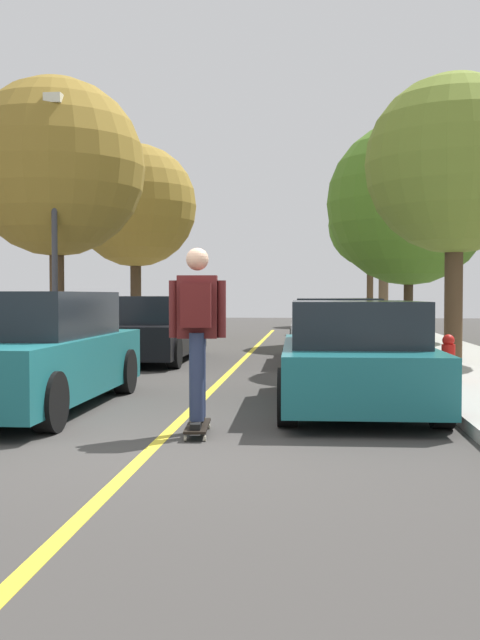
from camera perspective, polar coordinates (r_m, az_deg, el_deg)
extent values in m
plane|color=#3D3A38|center=(7.23, -6.52, -9.48)|extent=(80.00, 80.00, 0.00)
cube|color=gold|center=(11.13, -2.30, -5.44)|extent=(0.12, 39.20, 0.01)
cube|color=#196066|center=(9.79, -15.52, -3.35)|extent=(1.75, 4.55, 0.72)
cube|color=black|center=(9.88, -15.28, 0.43)|extent=(1.53, 2.58, 0.57)
cylinder|color=black|center=(8.08, -14.18, -6.02)|extent=(0.22, 0.64, 0.64)
cylinder|color=black|center=(11.06, -8.68, -3.85)|extent=(0.22, 0.64, 0.64)
cylinder|color=black|center=(11.56, -16.44, -3.66)|extent=(0.22, 0.64, 0.64)
cube|color=black|center=(16.38, -6.98, -1.33)|extent=(1.91, 4.67, 0.65)
cube|color=black|center=(16.49, -6.88, 0.81)|extent=(1.68, 2.95, 0.57)
cylinder|color=black|center=(14.62, -4.98, -2.44)|extent=(0.22, 0.64, 0.64)
cylinder|color=black|center=(15.05, -11.61, -2.35)|extent=(0.22, 0.64, 0.64)
cylinder|color=black|center=(17.83, -3.06, -1.65)|extent=(0.22, 0.64, 0.64)
cylinder|color=black|center=(18.18, -8.58, -1.60)|extent=(0.22, 0.64, 0.64)
cube|color=#196066|center=(9.69, 8.57, -3.63)|extent=(1.84, 4.36, 0.63)
cube|color=black|center=(9.72, 8.56, -0.16)|extent=(1.60, 2.79, 0.54)
cylinder|color=black|center=(11.14, 3.78, -3.80)|extent=(0.23, 0.64, 0.64)
cylinder|color=black|center=(11.25, 12.17, -3.78)|extent=(0.23, 0.64, 0.64)
cylinder|color=black|center=(8.22, 3.63, -5.83)|extent=(0.23, 0.64, 0.64)
cylinder|color=black|center=(8.37, 14.96, -5.75)|extent=(0.23, 0.64, 0.64)
cube|color=white|center=(16.07, 7.25, -1.32)|extent=(1.94, 4.60, 0.69)
cube|color=black|center=(15.95, 7.27, 0.76)|extent=(1.69, 2.96, 0.49)
cylinder|color=black|center=(17.65, 4.14, -1.69)|extent=(0.23, 0.64, 0.64)
cylinder|color=black|center=(17.73, 9.81, -1.70)|extent=(0.23, 0.64, 0.64)
cylinder|color=black|center=(14.48, 4.10, -2.48)|extent=(0.23, 0.64, 0.64)
cylinder|color=black|center=(14.58, 11.00, -2.48)|extent=(0.23, 0.64, 0.64)
cylinder|color=#4C3823|center=(17.59, -13.64, 2.64)|extent=(0.33, 0.33, 3.05)
sphere|color=olive|center=(17.82, -13.71, 11.13)|extent=(4.00, 4.00, 4.00)
cylinder|color=#3D2D1E|center=(25.09, -7.87, 2.32)|extent=(0.35, 0.35, 2.95)
sphere|color=olive|center=(25.26, -7.90, 8.55)|extent=(4.01, 4.01, 4.01)
cylinder|color=#4C3823|center=(15.22, 15.81, 2.08)|extent=(0.35, 0.35, 2.70)
sphere|color=olive|center=(15.43, 15.90, 11.25)|extent=(3.45, 3.45, 3.45)
cylinder|color=#3D2D1E|center=(21.84, 12.59, 2.02)|extent=(0.26, 0.26, 2.69)
sphere|color=#4C7A23|center=(21.99, 12.63, 8.58)|extent=(4.61, 4.61, 4.61)
cylinder|color=brown|center=(29.00, 10.77, 2.75)|extent=(0.37, 0.37, 3.46)
sphere|color=olive|center=(29.14, 10.80, 7.57)|extent=(2.83, 2.83, 2.83)
cylinder|color=#4C3823|center=(35.33, 9.78, 2.62)|extent=(0.30, 0.30, 3.48)
sphere|color=#4C7A23|center=(35.48, 9.81, 7.07)|extent=(3.85, 3.85, 3.85)
cylinder|color=#B2140F|center=(11.67, 15.44, -3.13)|extent=(0.20, 0.20, 0.55)
sphere|color=#B2140F|center=(11.64, 15.45, -1.49)|extent=(0.18, 0.18, 0.18)
cylinder|color=#38383D|center=(16.05, -13.82, 6.50)|extent=(0.12, 0.12, 5.17)
cube|color=#EAE5C6|center=(16.49, -13.90, 15.92)|extent=(0.36, 0.24, 0.20)
cube|color=black|center=(7.78, -3.22, -7.97)|extent=(0.28, 0.85, 0.02)
cylinder|color=beige|center=(8.13, -3.70, -8.00)|extent=(0.03, 0.06, 0.06)
cylinder|color=beige|center=(8.12, -2.35, -8.01)|extent=(0.03, 0.06, 0.06)
cylinder|color=beige|center=(7.46, -4.15, -8.89)|extent=(0.03, 0.06, 0.06)
cylinder|color=beige|center=(7.45, -2.68, -8.91)|extent=(0.03, 0.06, 0.06)
cube|color=#99999E|center=(8.12, -3.03, -7.73)|extent=(0.10, 0.05, 0.02)
cube|color=#99999E|center=(7.45, -3.42, -8.60)|extent=(0.10, 0.05, 0.02)
cube|color=black|center=(7.99, -3.09, -7.40)|extent=(0.12, 0.27, 0.06)
cube|color=black|center=(7.56, -3.34, -7.94)|extent=(0.12, 0.27, 0.06)
cylinder|color=#283351|center=(7.83, -3.15, -4.11)|extent=(0.16, 0.16, 0.88)
cylinder|color=#283351|center=(7.59, -3.29, -4.30)|extent=(0.16, 0.16, 0.88)
cube|color=#511919|center=(7.66, -3.23, 1.00)|extent=(0.41, 0.25, 0.64)
sphere|color=tan|center=(7.67, -3.24, 4.60)|extent=(0.23, 0.23, 0.23)
cylinder|color=#511919|center=(7.69, -5.05, 0.83)|extent=(0.10, 0.10, 0.58)
cylinder|color=#511919|center=(7.65, -1.40, 0.83)|extent=(0.10, 0.10, 0.58)
cube|color=#4C1414|center=(7.46, -3.35, 1.12)|extent=(0.31, 0.20, 0.44)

